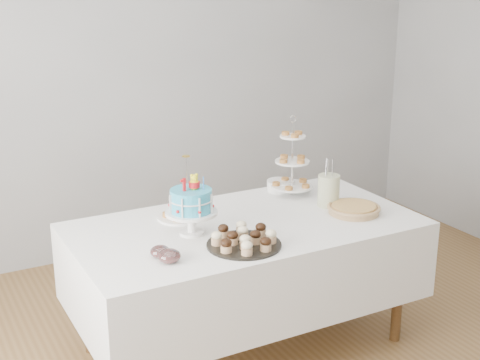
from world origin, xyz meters
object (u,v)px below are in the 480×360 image
table (245,261)px  jam_bowl_b (160,252)px  utensil_pitcher (329,189)px  birthday_cake (191,214)px  tiered_stand (292,162)px  plate_stack (281,186)px  jam_bowl_a (169,256)px  pie (354,209)px  cupcake_tray (244,238)px  pastry_plate (180,215)px

table → jam_bowl_b: bearing=-160.9°
utensil_pitcher → birthday_cake: bearing=-172.4°
tiered_stand → jam_bowl_b: size_ratio=5.11×
table → birthday_cake: 0.48m
plate_stack → jam_bowl_a: plate_stack is taller
pie → tiered_stand: bearing=106.1°
pie → table: bearing=166.1°
jam_bowl_a → cupcake_tray: bearing=0.6°
cupcake_tray → pie: (0.79, 0.12, -0.01)m
plate_stack → pastry_plate: size_ratio=0.67×
birthday_cake → plate_stack: size_ratio=2.45×
pie → jam_bowl_a: (-1.20, -0.13, 0.00)m
cupcake_tray → pie: cupcake_tray is taller
plate_stack → jam_bowl_a: (-1.05, -0.68, -0.00)m
cupcake_tray → pastry_plate: size_ratio=1.47×
table → plate_stack: (0.48, 0.40, 0.26)m
cupcake_tray → pie: 0.80m
pastry_plate → table: bearing=-40.6°
table → pie: size_ratio=6.21×
birthday_cake → plate_stack: (0.81, 0.41, -0.08)m
table → jam_bowl_a: size_ratio=17.11×
plate_stack → pastry_plate: bearing=-168.6°
jam_bowl_a → utensil_pitcher: 1.19m
pastry_plate → jam_bowl_a: size_ratio=2.33×
pie → jam_bowl_b: (-1.22, -0.05, 0.00)m
plate_stack → table: bearing=-139.9°
table → cupcake_tray: (-0.16, -0.28, 0.27)m
table → utensil_pitcher: (0.58, 0.02, 0.33)m
pie → pastry_plate: 1.00m
birthday_cake → tiered_stand: tiered_stand is taller
plate_stack → pastry_plate: (-0.76, -0.15, -0.02)m
tiered_stand → utensil_pitcher: 0.31m
birthday_cake → plate_stack: 0.91m
plate_stack → cupcake_tray: bearing=-133.2°
cupcake_tray → jam_bowl_b: 0.43m
jam_bowl_a → table: bearing=26.2°
birthday_cake → jam_bowl_a: (-0.24, -0.28, -0.09)m
birthday_cake → jam_bowl_a: size_ratio=3.82×
pastry_plate → jam_bowl_a: jam_bowl_a is taller
jam_bowl_a → jam_bowl_b: size_ratio=1.13×
table → utensil_pitcher: bearing=2.1°
utensil_pitcher → tiered_stand: bearing=111.4°
tiered_stand → pastry_plate: bearing=-175.8°
pastry_plate → pie: bearing=-23.7°
birthday_cake → jam_bowl_a: bearing=-129.4°
table → jam_bowl_a: 0.69m
pie → tiered_stand: (-0.13, 0.46, 0.18)m
table → tiered_stand: tiered_stand is taller
table → cupcake_tray: cupcake_tray is taller
table → jam_bowl_a: (-0.57, -0.28, 0.26)m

